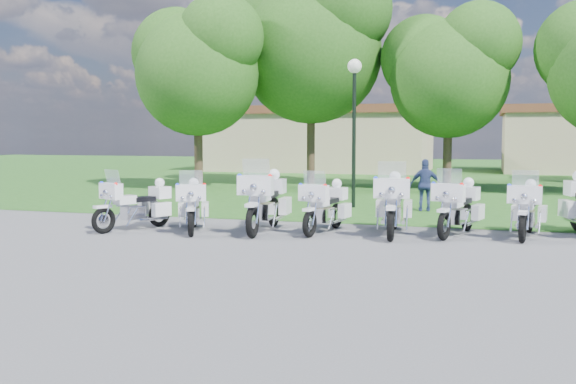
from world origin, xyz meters
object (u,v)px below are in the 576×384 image
(motorcycle_1, at_px, (193,205))
(motorcycle_5, at_px, (458,206))
(motorcycle_2, at_px, (265,200))
(motorcycle_3, at_px, (326,206))
(bystander_c, at_px, (425,185))
(motorcycle_6, at_px, (527,208))
(motorcycle_4, at_px, (393,203))
(motorcycle_0, at_px, (137,204))
(lamp_post, at_px, (354,97))

(motorcycle_1, xyz_separation_m, motorcycle_5, (6.03, 1.25, 0.03))
(motorcycle_2, bearing_deg, motorcycle_5, -173.73)
(motorcycle_3, distance_m, motorcycle_5, 3.03)
(motorcycle_3, xyz_separation_m, bystander_c, (1.86, 4.91, 0.16))
(motorcycle_3, distance_m, motorcycle_6, 4.51)
(motorcycle_2, xyz_separation_m, motorcycle_4, (2.95, 0.42, -0.02))
(motorcycle_0, relative_size, motorcycle_3, 0.93)
(motorcycle_5, distance_m, lamp_post, 6.50)
(lamp_post, xyz_separation_m, bystander_c, (2.25, -0.35, -2.67))
(motorcycle_5, bearing_deg, motorcycle_4, 29.23)
(motorcycle_0, height_order, bystander_c, bystander_c)
(motorcycle_2, height_order, lamp_post, lamp_post)
(motorcycle_6, bearing_deg, motorcycle_2, 17.17)
(motorcycle_1, relative_size, motorcycle_6, 0.91)
(motorcycle_0, xyz_separation_m, lamp_post, (4.05, 6.21, 2.83))
(lamp_post, bearing_deg, motorcycle_6, -43.73)
(motorcycle_4, bearing_deg, motorcycle_1, 5.78)
(motorcycle_4, distance_m, motorcycle_5, 1.48)
(motorcycle_6, height_order, lamp_post, lamp_post)
(motorcycle_3, xyz_separation_m, motorcycle_4, (1.56, 0.12, 0.10))
(motorcycle_0, height_order, motorcycle_3, same)
(bystander_c, bearing_deg, motorcycle_1, 42.69)
(motorcycle_5, bearing_deg, motorcycle_6, -159.08)
(motorcycle_6, bearing_deg, motorcycle_4, 17.90)
(motorcycle_0, xyz_separation_m, motorcycle_6, (8.91, 1.56, 0.02))
(motorcycle_1, relative_size, motorcycle_4, 0.82)
(motorcycle_5, bearing_deg, motorcycle_1, 27.14)
(motorcycle_1, distance_m, motorcycle_4, 4.69)
(motorcycle_4, xyz_separation_m, motorcycle_6, (2.91, 0.49, -0.07))
(motorcycle_0, height_order, motorcycle_4, motorcycle_4)
(motorcycle_0, distance_m, motorcycle_5, 7.57)
(lamp_post, distance_m, bystander_c, 3.51)
(motorcycle_2, bearing_deg, motorcycle_4, -175.59)
(motorcycle_1, bearing_deg, lamp_post, -136.65)
(motorcycle_2, height_order, motorcycle_4, motorcycle_2)
(motorcycle_2, bearing_deg, motorcycle_6, -174.87)
(motorcycle_2, height_order, motorcycle_3, motorcycle_2)
(motorcycle_2, relative_size, motorcycle_5, 1.16)
(motorcycle_4, height_order, motorcycle_6, motorcycle_4)
(motorcycle_1, height_order, motorcycle_5, motorcycle_5)
(motorcycle_2, height_order, motorcycle_5, motorcycle_2)
(motorcycle_3, bearing_deg, motorcycle_2, 21.48)
(motorcycle_1, bearing_deg, motorcycle_3, 171.42)
(motorcycle_3, height_order, lamp_post, lamp_post)
(motorcycle_1, relative_size, motorcycle_5, 0.92)
(motorcycle_3, relative_size, motorcycle_6, 0.96)
(motorcycle_1, height_order, motorcycle_4, motorcycle_4)
(motorcycle_4, distance_m, bystander_c, 4.81)
(motorcycle_6, distance_m, bystander_c, 5.04)
(motorcycle_5, relative_size, motorcycle_6, 0.99)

